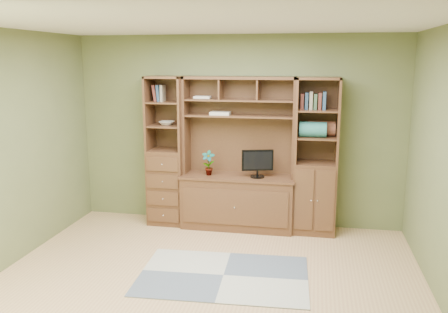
% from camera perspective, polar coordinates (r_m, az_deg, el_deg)
% --- Properties ---
extents(room, '(4.60, 4.10, 2.64)m').
position_cam_1_polar(room, '(4.61, -2.40, -0.53)').
color(room, tan).
rests_on(room, ground).
extents(center_hutch, '(1.54, 0.53, 2.05)m').
position_cam_1_polar(center_hutch, '(6.32, 1.69, 0.26)').
color(center_hutch, '#4F2F1B').
rests_on(center_hutch, ground).
extents(left_tower, '(0.50, 0.45, 2.05)m').
position_cam_1_polar(left_tower, '(6.59, -6.86, 0.65)').
color(left_tower, '#4F2F1B').
rests_on(left_tower, ground).
extents(right_tower, '(0.55, 0.45, 2.05)m').
position_cam_1_polar(right_tower, '(6.29, 11.01, -0.02)').
color(right_tower, '#4F2F1B').
rests_on(right_tower, ground).
extents(rug, '(1.84, 1.28, 0.01)m').
position_cam_1_polar(rug, '(5.21, -0.06, -14.12)').
color(rug, gray).
rests_on(rug, ground).
extents(monitor, '(0.46, 0.30, 0.51)m').
position_cam_1_polar(monitor, '(6.26, 4.06, -0.24)').
color(monitor, black).
rests_on(monitor, center_hutch).
extents(orchid, '(0.18, 0.12, 0.34)m').
position_cam_1_polar(orchid, '(6.39, -1.90, -0.78)').
color(orchid, '#AA4C39').
rests_on(orchid, center_hutch).
extents(magazines, '(0.26, 0.19, 0.04)m').
position_cam_1_polar(magazines, '(6.37, -0.44, 5.24)').
color(magazines, beige).
rests_on(magazines, center_hutch).
extents(bowl, '(0.21, 0.21, 0.05)m').
position_cam_1_polar(bowl, '(6.53, -6.90, 4.01)').
color(bowl, beige).
rests_on(bowl, left_tower).
extents(blanket_teal, '(0.34, 0.20, 0.20)m').
position_cam_1_polar(blanket_teal, '(6.17, 10.65, 3.21)').
color(blanket_teal, '#2A6E67').
rests_on(blanket_teal, right_tower).
extents(blanket_red, '(0.35, 0.19, 0.19)m').
position_cam_1_polar(blanket_red, '(6.30, 11.66, 3.33)').
color(blanket_red, brown).
rests_on(blanket_red, right_tower).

